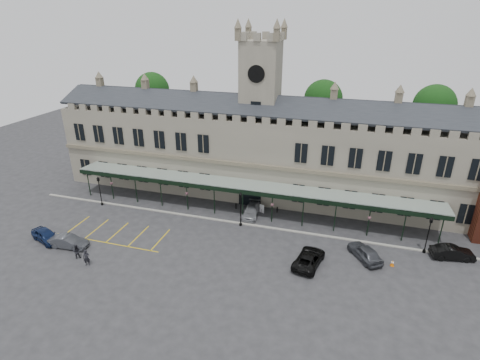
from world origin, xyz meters
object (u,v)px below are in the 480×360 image
(lamp_post_mid, at_px, (241,206))
(person_b, at_px, (76,251))
(car_right_a, at_px, (365,252))
(station_building, at_px, (259,152))
(clock_tower, at_px, (260,107))
(lamp_post_right, at_px, (429,232))
(car_van, at_px, (309,259))
(traffic_cone, at_px, (392,263))
(car_left_a, at_px, (46,235))
(person_a, at_px, (87,258))
(car_left_b, at_px, (68,242))
(lamp_post_left, at_px, (100,188))
(sign_board, at_px, (262,209))
(car_taxi, at_px, (252,211))
(car_right_b, at_px, (452,253))

(lamp_post_mid, bearing_deg, person_b, -142.21)
(car_right_a, bearing_deg, station_building, -75.80)
(clock_tower, xyz_separation_m, lamp_post_right, (22.26, -10.73, -10.36))
(lamp_post_right, xyz_separation_m, car_van, (-12.42, -6.04, -2.01))
(clock_tower, xyz_separation_m, lamp_post_mid, (0.36, -10.93, -10.28))
(traffic_cone, xyz_separation_m, car_left_a, (-39.57, -6.63, 0.43))
(lamp_post_mid, xyz_separation_m, person_a, (-13.56, -12.84, -1.89))
(car_left_a, relative_size, car_left_b, 0.99)
(clock_tower, height_order, lamp_post_left, clock_tower)
(car_left_a, bearing_deg, lamp_post_mid, -44.02)
(station_building, height_order, person_a, station_building)
(lamp_post_left, distance_m, person_b, 13.13)
(station_building, relative_size, car_left_a, 13.37)
(car_left_b, bearing_deg, car_van, -84.61)
(sign_board, height_order, car_left_b, car_left_b)
(traffic_cone, relative_size, car_left_b, 0.15)
(station_building, height_order, lamp_post_left, station_building)
(clock_tower, xyz_separation_m, traffic_cone, (18.57, -14.46, -12.77))
(clock_tower, xyz_separation_m, car_right_a, (15.66, -13.89, -12.30))
(lamp_post_left, height_order, person_a, lamp_post_left)
(lamp_post_left, relative_size, car_left_a, 0.99)
(station_building, xyz_separation_m, lamp_post_right, (22.26, -10.64, -3.72))
(car_left_b, distance_m, car_taxi, 22.96)
(lamp_post_mid, bearing_deg, person_a, -136.55)
(car_left_a, distance_m, person_a, 8.25)
(lamp_post_right, distance_m, sign_board, 20.60)
(lamp_post_left, distance_m, car_left_a, 10.23)
(traffic_cone, bearing_deg, person_a, -163.66)
(car_left_b, bearing_deg, car_taxi, -57.99)
(lamp_post_right, bearing_deg, person_a, -159.80)
(lamp_post_mid, xyz_separation_m, car_left_b, (-17.86, -10.51, -2.09))
(car_van, bearing_deg, lamp_post_right, -142.19)
(lamp_post_mid, height_order, sign_board, lamp_post_mid)
(sign_board, xyz_separation_m, car_van, (7.67, -10.03, 0.15))
(lamp_post_right, distance_m, person_b, 39.41)
(station_building, distance_m, car_right_b, 27.91)
(car_left_b, height_order, car_van, car_left_b)
(person_a, height_order, person_b, person_a)
(car_right_a, distance_m, person_b, 32.12)
(lamp_post_right, height_order, car_taxi, lamp_post_right)
(clock_tower, xyz_separation_m, car_left_a, (-21.00, -21.08, -12.35))
(car_left_a, height_order, person_b, person_b)
(sign_board, bearing_deg, clock_tower, 127.53)
(lamp_post_mid, bearing_deg, car_taxi, 78.29)
(car_right_a, bearing_deg, person_a, -15.51)
(lamp_post_right, height_order, car_right_a, lamp_post_right)
(car_left_a, xyz_separation_m, person_a, (7.80, -2.69, 0.18))
(car_taxi, bearing_deg, car_van, -48.81)
(station_building, distance_m, clock_tower, 6.64)
(clock_tower, height_order, sign_board, clock_tower)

